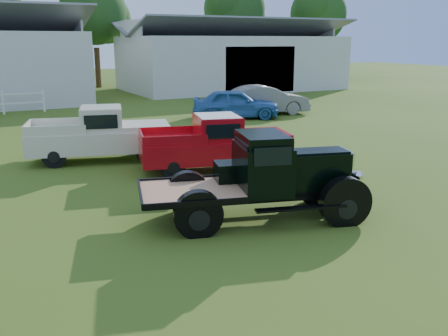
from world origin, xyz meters
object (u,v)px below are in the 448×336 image
misc_car_blue (236,104)px  misc_car_grey (265,100)px  red_pickup (215,142)px  white_pickup (99,134)px  vintage_flatbed (258,177)px

misc_car_blue → misc_car_grey: 2.08m
red_pickup → misc_car_blue: (5.32, 8.57, -0.10)m
red_pickup → white_pickup: white_pickup is taller
red_pickup → misc_car_blue: bearing=71.9°
vintage_flatbed → white_pickup: vintage_flatbed is taller
misc_car_blue → red_pickup: bearing=172.5°
red_pickup → misc_car_grey: size_ratio=1.00×
white_pickup → misc_car_blue: bearing=50.3°
vintage_flatbed → misc_car_grey: (8.35, 13.28, -0.19)m
white_pickup → misc_car_grey: bearing=46.7°
red_pickup → white_pickup: bearing=148.1°
red_pickup → white_pickup: size_ratio=0.99×
white_pickup → misc_car_grey: size_ratio=1.02×
red_pickup → misc_car_grey: bearing=65.0°
white_pickup → misc_car_blue: 9.90m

